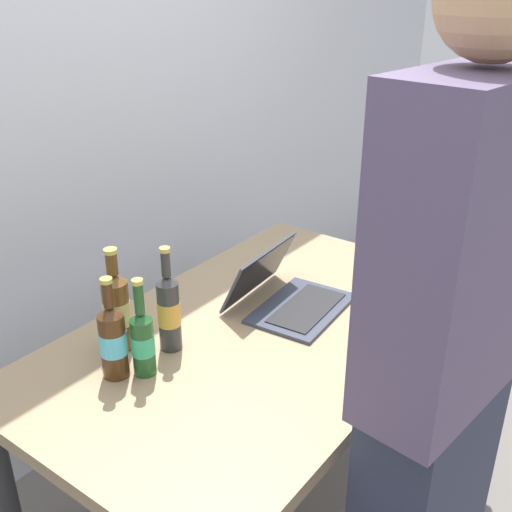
{
  "coord_description": "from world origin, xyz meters",
  "views": [
    {
      "loc": [
        -1.28,
        -0.93,
        1.72
      ],
      "look_at": [
        -0.02,
        0.0,
        0.99
      ],
      "focal_mm": 42.76,
      "sensor_mm": 36.0,
      "label": 1
    }
  ],
  "objects_px": {
    "beer_bottle_amber": "(169,311)",
    "laptop": "(287,295)",
    "beer_bottle_green": "(113,340)",
    "person_figure": "(441,372)",
    "beer_bottle_brown": "(117,310)",
    "beer_bottle_dark": "(143,340)"
  },
  "relations": [
    {
      "from": "laptop",
      "to": "beer_bottle_dark",
      "type": "distance_m",
      "value": 0.54
    },
    {
      "from": "laptop",
      "to": "person_figure",
      "type": "height_order",
      "value": "person_figure"
    },
    {
      "from": "person_figure",
      "to": "beer_bottle_brown",
      "type": "bearing_deg",
      "value": 98.89
    },
    {
      "from": "beer_bottle_green",
      "to": "beer_bottle_amber",
      "type": "bearing_deg",
      "value": -8.35
    },
    {
      "from": "laptop",
      "to": "beer_bottle_dark",
      "type": "xyz_separation_m",
      "value": [
        -0.53,
        0.1,
        0.06
      ]
    },
    {
      "from": "laptop",
      "to": "beer_bottle_dark",
      "type": "bearing_deg",
      "value": 169.09
    },
    {
      "from": "laptop",
      "to": "beer_bottle_amber",
      "type": "height_order",
      "value": "beer_bottle_amber"
    },
    {
      "from": "beer_bottle_dark",
      "to": "beer_bottle_green",
      "type": "height_order",
      "value": "beer_bottle_green"
    },
    {
      "from": "laptop",
      "to": "beer_bottle_green",
      "type": "relative_size",
      "value": 1.27
    },
    {
      "from": "beer_bottle_brown",
      "to": "beer_bottle_amber",
      "type": "bearing_deg",
      "value": -54.37
    },
    {
      "from": "beer_bottle_brown",
      "to": "beer_bottle_amber",
      "type": "xyz_separation_m",
      "value": [
        0.09,
        -0.12,
        -0.0
      ]
    },
    {
      "from": "laptop",
      "to": "beer_bottle_brown",
      "type": "height_order",
      "value": "beer_bottle_brown"
    },
    {
      "from": "beer_bottle_brown",
      "to": "beer_bottle_dark",
      "type": "height_order",
      "value": "beer_bottle_brown"
    },
    {
      "from": "laptop",
      "to": "beer_bottle_green",
      "type": "bearing_deg",
      "value": 164.9
    },
    {
      "from": "beer_bottle_dark",
      "to": "beer_bottle_green",
      "type": "xyz_separation_m",
      "value": [
        -0.05,
        0.05,
        0.01
      ]
    },
    {
      "from": "beer_bottle_dark",
      "to": "beer_bottle_amber",
      "type": "distance_m",
      "value": 0.13
    },
    {
      "from": "person_figure",
      "to": "beer_bottle_green",
      "type": "bearing_deg",
      "value": 106.63
    },
    {
      "from": "beer_bottle_brown",
      "to": "beer_bottle_dark",
      "type": "distance_m",
      "value": 0.16
    },
    {
      "from": "beer_bottle_green",
      "to": "person_figure",
      "type": "bearing_deg",
      "value": -73.37
    },
    {
      "from": "beer_bottle_dark",
      "to": "person_figure",
      "type": "xyz_separation_m",
      "value": [
        0.18,
        -0.73,
        0.11
      ]
    },
    {
      "from": "beer_bottle_dark",
      "to": "beer_bottle_green",
      "type": "distance_m",
      "value": 0.08
    },
    {
      "from": "beer_bottle_amber",
      "to": "laptop",
      "type": "bearing_deg",
      "value": -18.04
    }
  ]
}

